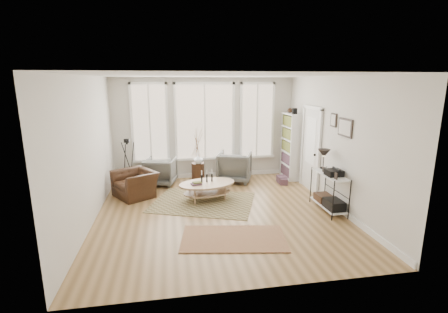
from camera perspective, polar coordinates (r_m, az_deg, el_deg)
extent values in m
plane|color=#9C7748|center=(7.19, -0.78, -9.71)|extent=(5.50, 5.50, 0.00)
plane|color=white|center=(6.63, -0.86, 14.07)|extent=(5.50, 5.50, 0.00)
cube|color=beige|center=(9.45, -3.40, 4.94)|extent=(5.20, 0.04, 2.90)
cube|color=beige|center=(4.16, 5.08, -5.73)|extent=(5.20, 0.04, 2.90)
cube|color=beige|center=(6.87, -22.77, 0.84)|extent=(0.04, 5.50, 2.90)
cube|color=beige|center=(7.60, 18.95, 2.25)|extent=(0.04, 5.50, 2.90)
cube|color=white|center=(9.74, -3.28, -3.20)|extent=(5.10, 0.04, 0.12)
cube|color=white|center=(7.96, 18.11, -7.63)|extent=(0.03, 5.40, 0.12)
cube|color=tan|center=(9.41, -3.40, 6.13)|extent=(1.60, 0.03, 2.10)
cube|color=tan|center=(9.37, -12.92, 5.79)|extent=(0.90, 0.03, 2.10)
cube|color=tan|center=(9.70, 5.79, 6.29)|extent=(0.90, 0.03, 2.10)
cube|color=white|center=(9.39, -3.39, 6.11)|extent=(1.74, 0.06, 2.24)
cube|color=white|center=(9.35, -12.92, 5.77)|extent=(1.04, 0.06, 2.24)
cube|color=white|center=(9.68, 5.82, 6.28)|extent=(1.04, 0.06, 2.24)
cube|color=white|center=(9.56, -3.29, -0.34)|extent=(4.10, 0.12, 0.06)
cube|color=silver|center=(8.67, 15.03, 1.09)|extent=(0.04, 0.88, 2.10)
cube|color=white|center=(8.62, 15.00, 2.71)|extent=(0.01, 0.55, 1.20)
cube|color=white|center=(8.24, 16.33, 0.38)|extent=(0.06, 0.08, 2.18)
cube|color=white|center=(9.11, 13.67, 1.72)|extent=(0.06, 0.08, 2.18)
cube|color=white|center=(8.52, 15.37, 8.27)|extent=(0.06, 1.06, 0.08)
sphere|color=black|center=(8.37, 15.66, 0.28)|extent=(0.06, 0.06, 0.06)
cube|color=white|center=(9.23, 12.47, 1.30)|extent=(0.30, 0.03, 1.90)
cube|color=white|center=(9.98, 10.72, 2.26)|extent=(0.30, 0.03, 1.90)
cube|color=white|center=(9.66, 12.40, 1.82)|extent=(0.02, 0.85, 1.90)
cube|color=white|center=(9.61, 11.57, 1.80)|extent=(0.30, 0.81, 1.90)
cube|color=maroon|center=(9.61, 11.57, 1.80)|extent=(0.24, 0.75, 1.76)
cube|color=black|center=(9.28, 12.30, 7.81)|extent=(0.12, 0.10, 0.16)
sphere|color=#382013|center=(9.60, 11.52, 7.95)|extent=(0.14, 0.14, 0.14)
cube|color=white|center=(7.60, 17.80, -8.11)|extent=(0.37, 1.07, 0.03)
cube|color=white|center=(7.38, 18.18, -3.03)|extent=(0.37, 1.07, 0.02)
cylinder|color=black|center=(6.98, 18.65, -7.42)|extent=(0.02, 0.02, 0.85)
cylinder|color=black|center=(7.15, 21.21, -7.13)|extent=(0.02, 0.02, 0.85)
cylinder|color=black|center=(7.87, 15.03, -4.84)|extent=(0.02, 0.02, 0.85)
cylinder|color=black|center=(8.02, 17.38, -4.65)|extent=(0.02, 0.02, 0.85)
cylinder|color=black|center=(7.67, 17.01, -1.94)|extent=(0.14, 0.14, 0.02)
cylinder|color=black|center=(7.63, 17.08, -0.92)|extent=(0.02, 0.02, 0.30)
cone|color=black|center=(7.59, 17.18, 0.55)|extent=(0.28, 0.28, 0.18)
cube|color=black|center=(7.23, 18.77, -2.70)|extent=(0.32, 0.30, 0.13)
cube|color=black|center=(7.36, 18.76, -7.98)|extent=(0.32, 0.45, 0.20)
cube|color=#382013|center=(7.75, 17.11, -6.93)|extent=(0.32, 0.40, 0.16)
cube|color=black|center=(6.96, 19.10, -3.26)|extent=(0.02, 0.10, 0.14)
cube|color=black|center=(7.42, 17.12, -2.20)|extent=(0.02, 0.10, 0.12)
cube|color=black|center=(7.19, 20.55, 4.77)|extent=(0.03, 0.52, 0.38)
cube|color=white|center=(7.18, 20.44, 4.77)|extent=(0.01, 0.44, 0.30)
cube|color=black|center=(7.61, 18.74, 6.09)|extent=(0.03, 0.24, 0.30)
cube|color=white|center=(7.60, 18.64, 6.09)|extent=(0.01, 0.18, 0.24)
cube|color=brown|center=(7.73, -3.70, -8.02)|extent=(2.73, 2.39, 0.01)
cube|color=brown|center=(6.07, 1.70, -14.13)|extent=(2.02, 1.33, 0.01)
ellipsoid|color=tan|center=(7.83, -2.95, -6.27)|extent=(1.29, 0.96, 0.03)
ellipsoid|color=tan|center=(7.76, -2.97, -4.78)|extent=(1.50, 1.12, 0.04)
cylinder|color=tan|center=(7.60, -5.59, -6.94)|extent=(0.04, 0.04, 0.39)
cylinder|color=tan|center=(7.68, 0.04, -6.65)|extent=(0.04, 0.04, 0.39)
cylinder|color=tan|center=(8.00, -5.82, -5.90)|extent=(0.04, 0.04, 0.39)
cylinder|color=tan|center=(8.08, -0.48, -5.63)|extent=(0.04, 0.04, 0.39)
cylinder|color=black|center=(7.77, -3.97, -3.88)|extent=(0.04, 0.04, 0.19)
cylinder|color=black|center=(7.78, -3.03, -3.83)|extent=(0.04, 0.04, 0.19)
cylinder|color=black|center=(7.79, -2.09, -3.79)|extent=(0.04, 0.04, 0.19)
cube|color=#2A4927|center=(7.63, -4.82, -4.70)|extent=(0.24, 0.17, 0.06)
imported|color=#5F605B|center=(9.10, -11.07, -2.57)|extent=(0.96, 0.97, 0.74)
imported|color=#5F605B|center=(9.21, 1.88, -1.79)|extent=(1.16, 1.17, 0.84)
cylinder|color=#382013|center=(9.23, -4.59, -2.77)|extent=(0.36, 0.36, 0.54)
imported|color=silver|center=(9.07, -4.52, -0.43)|extent=(0.28, 0.28, 0.26)
imported|color=#382013|center=(8.33, -15.34, -4.64)|extent=(1.29, 1.25, 0.64)
cylinder|color=black|center=(8.78, -16.71, 2.25)|extent=(0.06, 0.06, 0.06)
cube|color=black|center=(8.77, -16.74, 2.67)|extent=(0.14, 0.11, 0.09)
cylinder|color=black|center=(8.70, -16.80, 2.58)|extent=(0.06, 0.08, 0.06)
cube|color=maroon|center=(9.28, 10.11, -3.97)|extent=(0.25, 0.31, 0.19)
cube|color=maroon|center=(9.15, 10.41, -4.30)|extent=(0.26, 0.30, 0.17)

